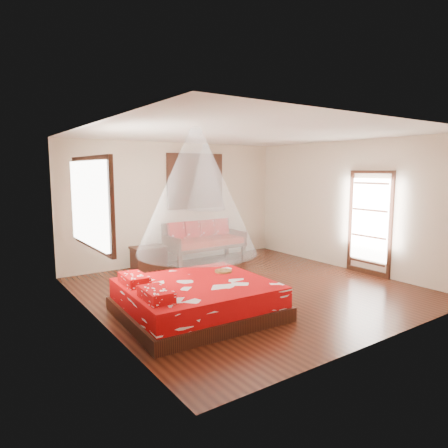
{
  "coord_description": "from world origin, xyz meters",
  "views": [
    {
      "loc": [
        -4.42,
        -5.6,
        2.18
      ],
      "look_at": [
        -0.14,
        0.58,
        1.15
      ],
      "focal_mm": 32.0,
      "sensor_mm": 36.0,
      "label": 1
    }
  ],
  "objects": [
    {
      "name": "daybed",
      "position": [
        0.51,
        2.39,
        0.52
      ],
      "size": [
        1.87,
        0.83,
        0.96
      ],
      "color": "black",
      "rests_on": "floor"
    },
    {
      "name": "storage_chest",
      "position": [
        -0.87,
        2.45,
        0.25
      ],
      "size": [
        0.72,
        0.53,
        0.49
      ],
      "rotation": [
        0.0,
        0.0,
        -0.01
      ],
      "color": "black",
      "rests_on": "floor"
    },
    {
      "name": "window_left",
      "position": [
        -2.71,
        0.2,
        1.7
      ],
      "size": [
        0.1,
        1.74,
        1.34
      ],
      "color": "black",
      "rests_on": "wall_left"
    },
    {
      "name": "glazed_door",
      "position": [
        2.72,
        -0.6,
        1.07
      ],
      "size": [
        0.08,
        1.02,
        2.16
      ],
      "color": "black",
      "rests_on": "floor"
    },
    {
      "name": "bed",
      "position": [
        -1.48,
        -0.61,
        0.25
      ],
      "size": [
        2.28,
        2.08,
        0.65
      ],
      "rotation": [
        0.0,
        0.0,
        -0.05
      ],
      "color": "black",
      "rests_on": "floor"
    },
    {
      "name": "wine_tray",
      "position": [
        -0.78,
        -0.33,
        0.56
      ],
      "size": [
        0.28,
        0.28,
        0.23
      ],
      "rotation": [
        0.0,
        0.0,
        -0.27
      ],
      "color": "brown",
      "rests_on": "bed"
    },
    {
      "name": "mosquito_net_daybed",
      "position": [
        0.51,
        2.25,
        2.0
      ],
      "size": [
        0.91,
        0.91,
        1.5
      ],
      "primitive_type": "cone",
      "color": "silver",
      "rests_on": "ceiling"
    },
    {
      "name": "room",
      "position": [
        0.0,
        0.0,
        1.4
      ],
      "size": [
        5.54,
        5.54,
        2.84
      ],
      "color": "black",
      "rests_on": "ground"
    },
    {
      "name": "shutter_panel",
      "position": [
        0.51,
        2.72,
        1.9
      ],
      "size": [
        1.52,
        0.06,
        1.32
      ],
      "color": "black",
      "rests_on": "wall_back"
    },
    {
      "name": "mosquito_net_main",
      "position": [
        -1.45,
        -0.61,
        1.85
      ],
      "size": [
        1.78,
        1.78,
        1.8
      ],
      "primitive_type": "cone",
      "color": "silver",
      "rests_on": "ceiling"
    }
  ]
}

